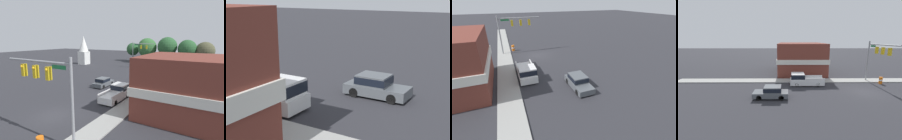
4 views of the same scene
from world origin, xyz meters
TOP-DOWN VIEW (x-y plane):
  - ground_plane at (0.00, 0.00)m, footprint 200.00×200.00m
  - sidewalk_curb at (5.70, 0.00)m, footprint 2.40×60.00m
  - near_signal_assembly at (3.35, -3.21)m, footprint 7.44×0.49m
  - car_lead at (-2.00, 12.62)m, footprint 1.85×4.32m
  - pickup_truck_parked at (3.25, 8.17)m, footprint 2.10×5.29m
  - construction_barrel at (3.90, -4.64)m, footprint 0.55×0.55m

SIDE VIEW (x-z plane):
  - ground_plane at x=0.00m, z-range 0.00..0.00m
  - sidewalk_curb at x=5.70m, z-range 0.00..0.14m
  - construction_barrel at x=3.90m, z-range 0.01..1.14m
  - car_lead at x=-2.00m, z-range 0.03..1.55m
  - pickup_truck_parked at x=3.25m, z-range -0.02..1.93m
  - near_signal_assembly at x=3.35m, z-range 1.63..8.55m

